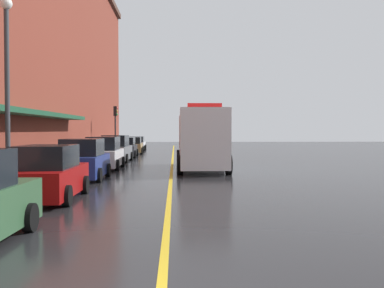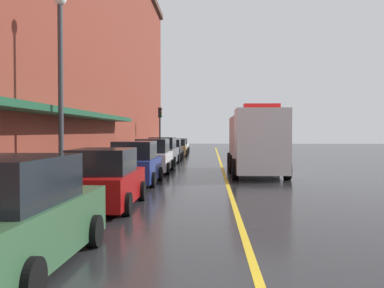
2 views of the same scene
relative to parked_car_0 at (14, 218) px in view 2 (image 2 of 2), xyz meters
name	(u,v)px [view 2 (image 2 of 2)]	position (x,y,z in m)	size (l,w,h in m)	color
ground_plane	(222,167)	(3.97, 21.80, -0.87)	(112.00, 112.00, 0.00)	#232326
sidewalk_left	(127,165)	(-2.23, 21.80, -0.80)	(2.40, 70.00, 0.15)	#9E9B93
lane_center_stripe	(222,167)	(3.97, 21.80, -0.87)	(0.16, 70.00, 0.01)	gold
brick_building_left	(1,27)	(-9.98, 20.79, 8.00)	(14.27, 64.00, 17.74)	maroon
parked_car_0	(14,218)	(0.00, 0.00, 0.00)	(2.10, 4.84, 1.89)	#2D5133
parked_car_1	(105,180)	(0.05, 6.13, -0.05)	(2.06, 4.41, 1.78)	maroon
parked_car_2	(136,164)	(-0.03, 12.16, -0.01)	(2.05, 4.13, 1.87)	navy
parked_car_3	(153,157)	(0.03, 17.80, 0.00)	(2.05, 4.41, 1.88)	silver
parked_car_4	(163,152)	(-0.03, 23.66, 0.00)	(2.10, 4.55, 1.90)	#595B60
parked_car_5	(170,150)	(-0.07, 29.05, -0.09)	(2.19, 4.60, 1.66)	black
parked_car_6	(177,148)	(0.07, 35.00, -0.12)	(2.09, 4.37, 1.59)	#A5844C
parked_car_7	(180,146)	(-0.04, 40.95, -0.13)	(2.02, 4.89, 1.57)	silver
box_truck	(255,142)	(5.65, 17.21, 0.84)	(2.78, 8.62, 3.60)	silver
parking_meter_0	(166,143)	(-1.38, 39.04, 0.18)	(0.14, 0.18, 1.33)	#4C4C51
parking_meter_1	(167,143)	(-1.38, 39.95, 0.18)	(0.14, 0.18, 1.33)	#4C4C51
parking_meter_2	(87,164)	(-1.38, 9.42, 0.18)	(0.14, 0.18, 1.33)	#4C4C51
parking_meter_3	(168,143)	(-1.38, 41.99, 0.18)	(0.14, 0.18, 1.33)	#4C4C51
street_lamp_left	(60,71)	(-1.98, 8.25, 3.52)	(0.44, 0.44, 6.94)	#33383D
traffic_light_near	(160,122)	(-1.32, 33.20, 2.28)	(0.38, 0.36, 4.30)	#232326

